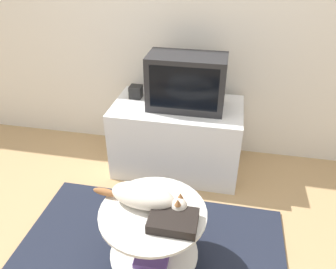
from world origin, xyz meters
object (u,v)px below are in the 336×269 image
at_px(tv, 186,82).
at_px(speaker, 136,92).
at_px(cat, 145,196).
at_px(dvd_box, 173,221).

relative_size(tv, speaker, 5.87).
distance_m(tv, speaker, 0.47).
bearing_deg(cat, tv, 91.87).
relative_size(tv, dvd_box, 2.30).
height_order(tv, speaker, tv).
distance_m(tv, dvd_box, 1.14).
relative_size(speaker, dvd_box, 0.39).
bearing_deg(speaker, dvd_box, -65.75).
xyz_separation_m(speaker, cat, (0.36, -1.08, -0.12)).
bearing_deg(cat, dvd_box, -25.45).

